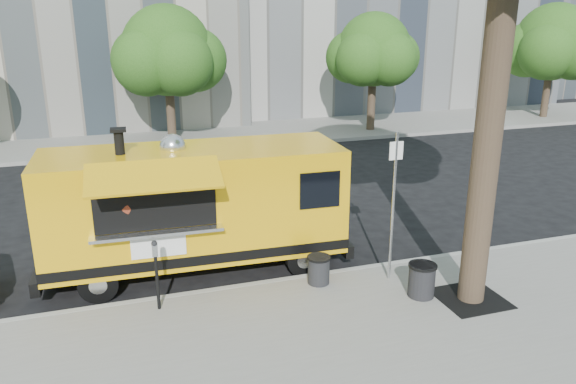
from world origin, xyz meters
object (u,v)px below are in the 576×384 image
Objects in this scene: far_tree_c at (374,50)px; sign_post at (393,199)px; trash_bin_left at (422,279)px; trash_bin_right at (319,269)px; far_tree_d at (553,42)px; parking_meter at (156,267)px; far_tree_b at (167,51)px; food_truck at (194,205)px.

far_tree_c is 1.74× the size of sign_post.
trash_bin_right is at bearing 146.15° from trash_bin_left.
trash_bin_left is at bearing -75.50° from sign_post.
far_tree_d is (10.00, 0.20, 0.17)m from far_tree_c.
far_tree_c is 17.82m from parking_meter.
trash_bin_right is at bearing 170.07° from sign_post.
far_tree_b is 0.85× the size of food_truck.
far_tree_c is 9.22× the size of trash_bin_right.
food_truck reaches higher than trash_bin_left.
far_tree_c is at bearing -178.85° from far_tree_d.
far_tree_c is 8.05× the size of trash_bin_left.
far_tree_b is 4.12× the size of parking_meter.
sign_post is (-16.45, -14.15, -2.04)m from far_tree_d.
far_tree_b reaches higher than sign_post.
trash_bin_left is (-6.23, -14.81, -3.22)m from far_tree_c.
far_tree_d is (19.00, -0.10, 0.06)m from far_tree_b.
parking_meter is at bearing -179.08° from trash_bin_right.
trash_bin_left is at bearing -79.60° from far_tree_b.
far_tree_c is (9.00, -0.30, -0.12)m from far_tree_b.
far_tree_d is 9.99× the size of trash_bin_right.
food_truck is 11.42× the size of trash_bin_right.
food_truck is at bearing -148.52° from far_tree_d.
food_truck is at bearing 144.21° from trash_bin_left.
far_tree_c reaches higher than sign_post.
trash_bin_right is (1.12, -14.00, -3.38)m from far_tree_b.
far_tree_d is at bearing -0.30° from far_tree_b.
food_truck is at bearing 60.11° from parking_meter.
parking_meter is 2.01m from food_truck.
far_tree_b is 12.63m from food_truck.
parking_meter is at bearing -128.66° from far_tree_c.
parking_meter is (-4.55, 0.20, -0.87)m from sign_post.
far_tree_b is at bearing 81.90° from parking_meter.
far_tree_b is 1.83× the size of sign_post.
far_tree_b is at bearing 179.70° from far_tree_d.
food_truck is at bearing -129.74° from far_tree_c.
far_tree_d is 21.79m from sign_post.
food_truck is at bearing 152.24° from sign_post.
far_tree_c is at bearing 65.19° from sign_post.
far_tree_b is 14.45m from trash_bin_right.
far_tree_d reaches higher than parking_meter.
trash_bin_right is (-17.88, -13.90, -3.44)m from far_tree_d.
far_tree_c is 15.85m from food_truck.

